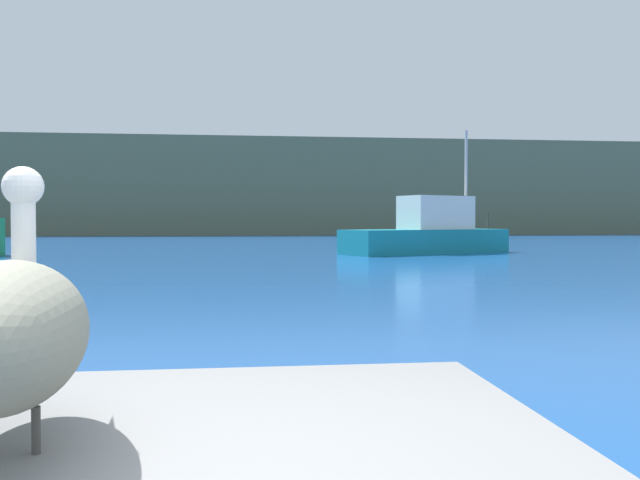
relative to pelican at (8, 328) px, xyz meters
The scene contains 3 objects.
hillside_backdrop 65.19m from the pelican, 89.36° to the left, with size 140.00×12.64×8.91m, color #5B664C.
pelican is the anchor object (origin of this frame).
fishing_boat_teal 26.09m from the pelican, 70.88° to the left, with size 7.50×4.95×5.14m.
Camera 1 is at (0.03, -1.93, 1.34)m, focal length 38.21 mm.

